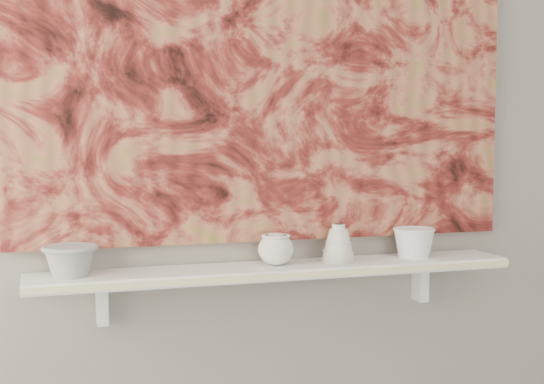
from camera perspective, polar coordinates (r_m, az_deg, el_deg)
name	(u,v)px	position (r m, az deg, el deg)	size (l,w,h in m)	color
wall_back	(268,118)	(2.23, -0.27, 5.59)	(3.60, 3.60, 0.00)	gray
shelf	(278,270)	(2.17, 0.48, -5.90)	(1.40, 0.18, 0.03)	white
shelf_stripe	(289,276)	(2.09, 1.26, -6.34)	(1.40, 0.01, 0.02)	beige
bracket_left	(102,303)	(2.16, -12.69, -8.13)	(0.03, 0.06, 0.12)	white
bracket_right	(420,282)	(2.44, 11.10, -6.64)	(0.03, 0.06, 0.12)	white
painting	(270,52)	(2.23, -0.16, 10.49)	(1.50, 0.03, 1.10)	maroon
house_motif	(410,157)	(2.38, 10.34, 2.61)	(0.09, 0.00, 0.08)	black
bowl_grey	(70,260)	(2.06, -14.96, -5.00)	(0.15, 0.15, 0.08)	gray
cup_cream	(276,249)	(2.16, 0.28, -4.32)	(0.10, 0.10, 0.09)	silver
bell_vessel	(338,243)	(2.23, 5.03, -3.83)	(0.10, 0.10, 0.11)	silver
bowl_white	(414,242)	(2.33, 10.64, -3.76)	(0.13, 0.13, 0.09)	white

